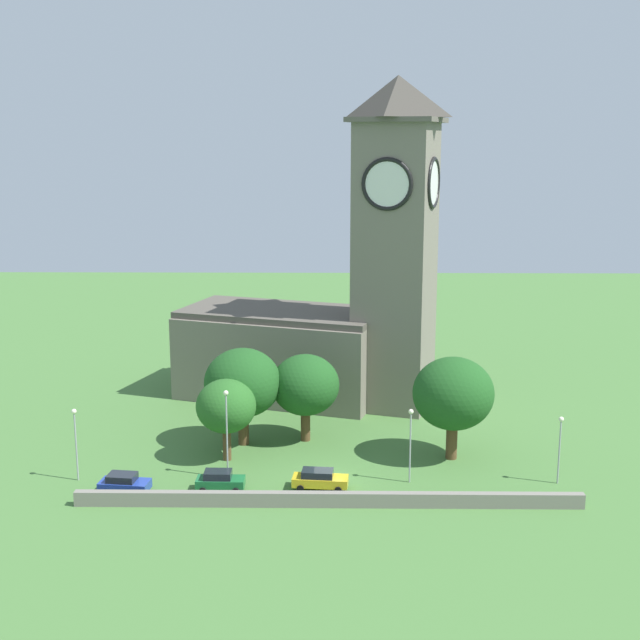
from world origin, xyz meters
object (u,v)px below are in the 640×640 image
(car_blue, at_px, (124,483))
(streetlamp_west_end, at_px, (75,432))
(church, at_px, (331,306))
(tree_riverside_east, at_px, (305,385))
(streetlamp_west_mid, at_px, (227,421))
(car_yellow, at_px, (320,479))
(streetlamp_east_mid, at_px, (560,438))
(car_green, at_px, (220,481))
(tree_churchyard, at_px, (453,394))
(tree_riverside_west, at_px, (226,406))
(streetlamp_central, at_px, (410,433))
(tree_by_tower, at_px, (243,383))

(car_blue, relative_size, streetlamp_west_end, 0.67)
(church, bearing_deg, tree_riverside_east, -100.34)
(streetlamp_west_mid, bearing_deg, car_yellow, -15.30)
(church, distance_m, car_blue, 32.86)
(church, relative_size, streetlamp_east_mid, 5.90)
(streetlamp_west_end, relative_size, streetlamp_east_mid, 1.08)
(car_green, height_order, streetlamp_east_mid, streetlamp_east_mid)
(car_yellow, relative_size, tree_churchyard, 0.50)
(car_yellow, bearing_deg, car_blue, -176.01)
(streetlamp_west_end, height_order, tree_riverside_west, tree_riverside_west)
(car_green, relative_size, tree_riverside_west, 0.53)
(streetlamp_west_end, bearing_deg, streetlamp_west_mid, 2.95)
(car_yellow, xyz_separation_m, tree_riverside_west, (-8.56, 6.42, 4.28))
(car_blue, distance_m, car_green, 7.93)
(car_blue, distance_m, streetlamp_central, 24.35)
(church, relative_size, streetlamp_west_end, 5.48)
(tree_riverside_west, bearing_deg, car_green, -88.13)
(streetlamp_east_mid, bearing_deg, streetlamp_central, 179.67)
(car_blue, relative_size, streetlamp_west_mid, 0.54)
(streetlamp_west_end, xyz_separation_m, tree_by_tower, (13.42, 9.00, 1.77))
(church, distance_m, tree_riverside_west, 21.68)
(streetlamp_central, bearing_deg, tree_churchyard, 52.21)
(streetlamp_central, height_order, tree_by_tower, tree_by_tower)
(car_yellow, distance_m, tree_by_tower, 13.94)
(streetlamp_west_end, relative_size, tree_by_tower, 0.68)
(car_yellow, distance_m, tree_churchyard, 14.95)
(church, distance_m, car_green, 28.98)
(streetlamp_west_mid, relative_size, streetlamp_central, 1.21)
(car_green, relative_size, tree_riverside_east, 0.47)
(church, bearing_deg, streetlamp_east_mid, -50.68)
(car_green, height_order, streetlamp_west_mid, streetlamp_west_mid)
(car_blue, bearing_deg, tree_riverside_east, 40.93)
(car_blue, height_order, car_green, car_green)
(car_green, distance_m, tree_riverside_east, 14.74)
(tree_by_tower, bearing_deg, tree_riverside_east, 10.52)
(church, height_order, tree_churchyard, church)
(church, relative_size, car_blue, 8.20)
(church, relative_size, car_green, 8.70)
(car_yellow, bearing_deg, streetlamp_west_mid, 164.70)
(church, relative_size, tree_riverside_west, 4.62)
(streetlamp_west_end, bearing_deg, tree_riverside_east, 27.56)
(car_blue, relative_size, streetlamp_east_mid, 0.72)
(streetlamp_west_end, height_order, streetlamp_east_mid, streetlamp_west_end)
(car_blue, height_order, streetlamp_east_mid, streetlamp_east_mid)
(streetlamp_west_mid, height_order, tree_by_tower, tree_by_tower)
(car_yellow, bearing_deg, tree_by_tower, 125.31)
(streetlamp_west_mid, xyz_separation_m, tree_riverside_east, (6.48, 9.44, 0.41))
(car_yellow, distance_m, streetlamp_central, 8.62)
(streetlamp_central, bearing_deg, tree_by_tower, 149.01)
(church, xyz_separation_m, streetlamp_east_mid, (19.42, -23.71, -6.70))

